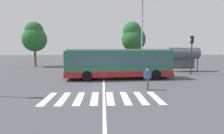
# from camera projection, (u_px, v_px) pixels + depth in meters

# --- Properties ---
(ground_plane) EXTENTS (160.00, 160.00, 0.00)m
(ground_plane) POSITION_uv_depth(u_px,v_px,m) (109.00, 88.00, 15.69)
(ground_plane) COLOR #424449
(city_transit_bus) EXTENTS (11.05, 3.47, 3.06)m
(city_transit_bus) POSITION_uv_depth(u_px,v_px,m) (118.00, 63.00, 20.11)
(city_transit_bus) COLOR black
(city_transit_bus) RESTS_ON ground_plane
(pedestrian_crossing_street) EXTENTS (0.58, 0.30, 1.72)m
(pedestrian_crossing_street) POSITION_uv_depth(u_px,v_px,m) (148.00, 77.00, 14.81)
(pedestrian_crossing_street) COLOR brown
(pedestrian_crossing_street) RESTS_ON ground_plane
(parked_car_champagne) EXTENTS (1.88, 4.50, 1.35)m
(parked_car_champagne) POSITION_uv_depth(u_px,v_px,m) (79.00, 63.00, 30.96)
(parked_car_champagne) COLOR black
(parked_car_champagne) RESTS_ON ground_plane
(parked_car_black) EXTENTS (2.09, 4.60, 1.35)m
(parked_car_black) POSITION_uv_depth(u_px,v_px,m) (96.00, 63.00, 31.07)
(parked_car_black) COLOR black
(parked_car_black) RESTS_ON ground_plane
(parked_car_red) EXTENTS (1.89, 4.51, 1.35)m
(parked_car_red) POSITION_uv_depth(u_px,v_px,m) (114.00, 63.00, 31.08)
(parked_car_red) COLOR black
(parked_car_red) RESTS_ON ground_plane
(traffic_light_far_corner) EXTENTS (0.33, 0.32, 4.61)m
(traffic_light_far_corner) POSITION_uv_depth(u_px,v_px,m) (192.00, 49.00, 23.28)
(traffic_light_far_corner) COLOR #28282B
(traffic_light_far_corner) RESTS_ON ground_plane
(bus_stop_shelter) EXTENTS (3.98, 1.54, 3.25)m
(bus_stop_shelter) POSITION_uv_depth(u_px,v_px,m) (184.00, 54.00, 26.64)
(bus_stop_shelter) COLOR #28282B
(bus_stop_shelter) RESTS_ON ground_plane
(twin_arm_street_lamp) EXTENTS (4.38, 0.32, 9.96)m
(twin_arm_street_lamp) POSITION_uv_depth(u_px,v_px,m) (142.00, 27.00, 26.51)
(twin_arm_street_lamp) COLOR #939399
(twin_arm_street_lamp) RESTS_ON ground_plane
(background_tree_left) EXTENTS (4.15, 4.15, 7.68)m
(background_tree_left) POSITION_uv_depth(u_px,v_px,m) (34.00, 37.00, 33.50)
(background_tree_left) COLOR brown
(background_tree_left) RESTS_ON ground_plane
(background_tree_right) EXTENTS (4.07, 4.07, 7.58)m
(background_tree_right) POSITION_uv_depth(u_px,v_px,m) (133.00, 37.00, 32.84)
(background_tree_right) COLOR brown
(background_tree_right) RESTS_ON ground_plane
(crosswalk_painted_stripes) EXTENTS (7.25, 3.33, 0.01)m
(crosswalk_painted_stripes) POSITION_uv_depth(u_px,v_px,m) (102.00, 98.00, 12.35)
(crosswalk_painted_stripes) COLOR silver
(crosswalk_painted_stripes) RESTS_ON ground_plane
(lane_center_line) EXTENTS (0.16, 24.00, 0.01)m
(lane_center_line) POSITION_uv_depth(u_px,v_px,m) (104.00, 83.00, 17.67)
(lane_center_line) COLOR silver
(lane_center_line) RESTS_ON ground_plane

